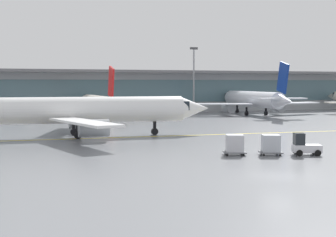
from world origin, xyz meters
TOP-DOWN VIEW (x-y plane):
  - ground_plane at (0.00, 0.00)m, footprint 400.00×400.00m
  - taxiway_centreline_stripe at (-6.66, 30.22)m, footprint 109.64×9.61m
  - terminal_concourse at (0.00, 80.70)m, footprint 220.51×11.00m
  - gate_airplane_2 at (1.56, 62.86)m, footprint 27.09×29.12m
  - gate_airplane_3 at (35.30, 63.36)m, footprint 30.31×32.76m
  - taxiing_regional_jet at (-7.08, 32.26)m, footprint 33.17×30.73m
  - baggage_tug at (8.34, 8.42)m, footprint 2.93×2.36m
  - cargo_dolly_lead at (5.40, 9.60)m, footprint 2.54×2.27m
  - cargo_dolly_trailing at (2.24, 10.86)m, footprint 2.54×2.27m
  - apron_light_mast_2 at (25.88, 73.27)m, footprint 1.80×0.36m

SIDE VIEW (x-z plane):
  - ground_plane at x=0.00m, z-range 0.00..0.00m
  - taxiway_centreline_stripe at x=-6.66m, z-range 0.00..0.01m
  - baggage_tug at x=8.34m, z-range -0.16..1.94m
  - cargo_dolly_lead at x=5.40m, z-range 0.08..2.02m
  - cargo_dolly_trailing at x=2.24m, z-range 0.08..2.02m
  - gate_airplane_2 at x=1.56m, z-range -1.93..7.72m
  - gate_airplane_3 at x=35.30m, z-range -2.17..8.67m
  - taxiing_regional_jet at x=-7.08m, z-range -2.20..8.78m
  - terminal_concourse at x=0.00m, z-range 0.12..9.72m
  - apron_light_mast_2 at x=25.88m, z-range 0.69..15.38m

